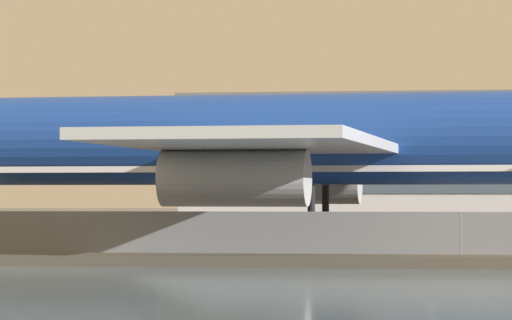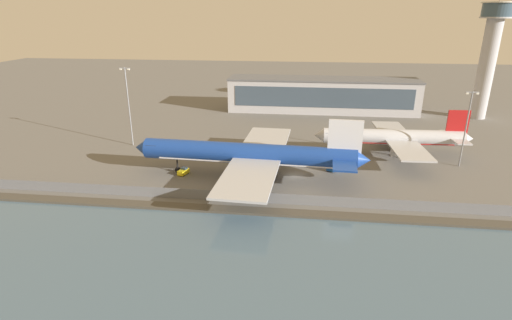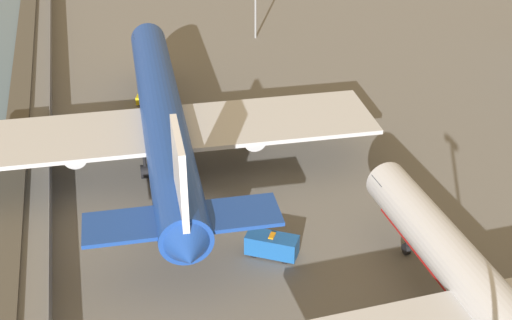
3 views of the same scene
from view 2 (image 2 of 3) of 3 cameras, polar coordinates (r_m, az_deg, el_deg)
ground_plane at (r=100.09m, az=5.55°, el=-2.25°), size 500.00×500.00×0.00m
shoreline_seawall at (r=81.40m, az=5.11°, el=-7.58°), size 320.00×3.00×0.50m
perimeter_fence at (r=85.00m, az=5.24°, el=-5.62°), size 280.00×0.10×2.33m
cargo_jet_blue at (r=96.52m, az=-0.66°, el=0.78°), size 58.03×50.21×15.67m
passenger_jet_silver at (r=119.44m, az=19.20°, el=3.04°), size 44.13×37.58×13.38m
baggage_tug at (r=101.72m, az=-10.31°, el=-1.63°), size 2.51×3.54×1.80m
ops_van at (r=105.22m, az=11.24°, el=-0.66°), size 4.48×5.54×2.48m
control_tower at (r=173.84m, az=30.40°, el=13.32°), size 11.44×11.44×44.31m
terminal_building at (r=167.48m, az=9.41°, el=9.17°), size 76.13×16.13×13.46m
apron_light_mast_apron_west at (r=125.25m, az=-17.76°, el=7.75°), size 3.20×0.40×23.54m
apron_light_mast_apron_east at (r=115.64m, az=27.85°, el=4.43°), size 3.20×0.40×19.94m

